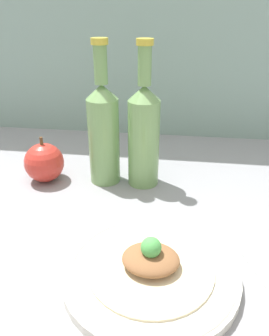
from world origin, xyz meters
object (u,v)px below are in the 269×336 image
(plated_food, at_px, (151,262))
(cider_bottle_left, at_px, (103,131))
(apple, at_px, (44,163))
(cider_bottle_right, at_px, (144,133))
(plate, at_px, (150,271))

(plated_food, distance_m, cider_bottle_left, 0.32)
(plated_food, xyz_separation_m, apple, (-0.26, 0.26, 0.02))
(cider_bottle_right, bearing_deg, cider_bottle_left, 180.00)
(plate, relative_size, cider_bottle_left, 0.85)
(apple, bearing_deg, plate, -45.04)
(plate, relative_size, apple, 2.47)
(plated_food, height_order, cider_bottle_right, cider_bottle_right)
(plated_food, relative_size, apple, 1.76)
(cider_bottle_left, distance_m, apple, 0.15)
(plated_food, bearing_deg, apple, 134.96)
(cider_bottle_right, bearing_deg, plate, -81.43)
(plated_food, height_order, apple, apple)
(plate, distance_m, cider_bottle_right, 0.30)
(plated_food, xyz_separation_m, cider_bottle_right, (-0.04, 0.28, 0.09))
(plated_food, bearing_deg, plate, 0.00)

